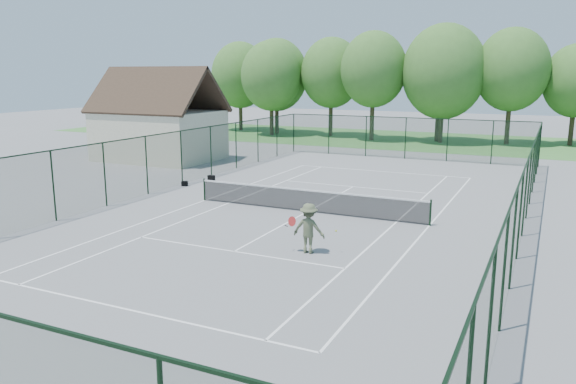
% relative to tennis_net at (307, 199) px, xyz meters
% --- Properties ---
extents(ground, '(140.00, 140.00, 0.00)m').
position_rel_tennis_net_xyz_m(ground, '(0.00, 0.00, -0.58)').
color(ground, gray).
rests_on(ground, ground).
extents(grass_far, '(80.00, 16.00, 0.01)m').
position_rel_tennis_net_xyz_m(grass_far, '(0.00, 30.00, -0.57)').
color(grass_far, '#45833A').
rests_on(grass_far, ground).
extents(court_lines, '(11.05, 23.85, 0.01)m').
position_rel_tennis_net_xyz_m(court_lines, '(0.00, 0.00, -0.57)').
color(court_lines, white).
rests_on(court_lines, ground).
extents(tennis_net, '(11.08, 0.08, 1.10)m').
position_rel_tennis_net_xyz_m(tennis_net, '(0.00, 0.00, 0.00)').
color(tennis_net, black).
rests_on(tennis_net, ground).
extents(fence_enclosure, '(18.05, 36.05, 3.02)m').
position_rel_tennis_net_xyz_m(fence_enclosure, '(0.00, 0.00, 0.98)').
color(fence_enclosure, '#1A3623').
rests_on(fence_enclosure, ground).
extents(utility_building, '(8.60, 6.27, 6.63)m').
position_rel_tennis_net_xyz_m(utility_building, '(-16.00, 10.00, 2.54)').
color(utility_building, beige).
rests_on(utility_building, ground).
extents(tree_line_far, '(39.40, 6.40, 9.70)m').
position_rel_tennis_net_xyz_m(tree_line_far, '(0.00, 30.00, 5.42)').
color(tree_line_far, '#3D3120').
rests_on(tree_line_far, ground).
extents(sports_bag_a, '(0.40, 0.33, 0.28)m').
position_rel_tennis_net_xyz_m(sports_bag_a, '(-8.54, 2.57, -0.44)').
color(sports_bag_a, black).
rests_on(sports_bag_a, ground).
extents(sports_bag_b, '(0.39, 0.25, 0.30)m').
position_rel_tennis_net_xyz_m(sports_bag_b, '(-8.13, 4.64, -0.43)').
color(sports_bag_b, black).
rests_on(sports_bag_b, ground).
extents(tennis_player, '(1.75, 0.80, 1.75)m').
position_rel_tennis_net_xyz_m(tennis_player, '(2.41, -5.39, 0.30)').
color(tennis_player, '#525A3D').
rests_on(tennis_player, ground).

